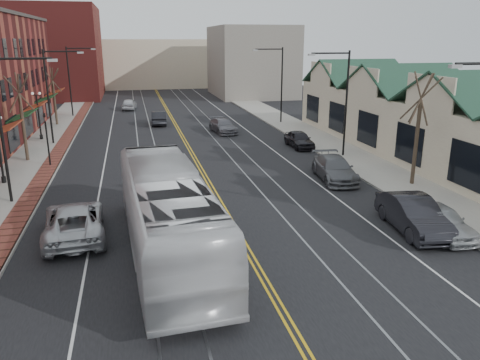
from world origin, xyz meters
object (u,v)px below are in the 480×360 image
parked_suv (74,221)px  parked_car_d (299,139)px  parked_car_b (413,215)px  parked_car_a (440,220)px  parked_car_c (335,169)px  transit_bus (167,213)px

parked_suv → parked_car_d: (16.80, 15.72, -0.09)m
parked_car_b → parked_car_d: (1.00, 18.65, -0.14)m
parked_car_b → parked_car_d: 18.68m
parked_car_a → parked_car_b: 1.23m
parked_car_b → parked_car_d: size_ratio=1.24×
parked_car_b → parked_car_c: (-0.09, 8.91, -0.09)m
transit_bus → parked_car_d: transit_bus is taller
transit_bus → parked_suv: 5.09m
parked_car_b → transit_bus: bearing=-174.4°
parked_car_b → parked_suv: bearing=175.8°
transit_bus → parked_car_b: (11.67, -0.15, -1.01)m
parked_car_b → parked_car_a: bearing=-29.0°
parked_suv → parked_car_d: 23.01m
parked_car_c → parked_car_a: bearing=-76.2°
transit_bus → parked_car_d: 22.45m
parked_suv → parked_car_b: parked_car_b is taller
transit_bus → parked_car_b: 11.71m
parked_car_d → transit_bus: bearing=-124.7°
transit_bus → parked_car_c: 14.57m
transit_bus → parked_suv: transit_bus is taller
transit_bus → parked_car_c: (11.58, 8.77, -1.10)m
parked_car_a → parked_car_d: 19.36m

